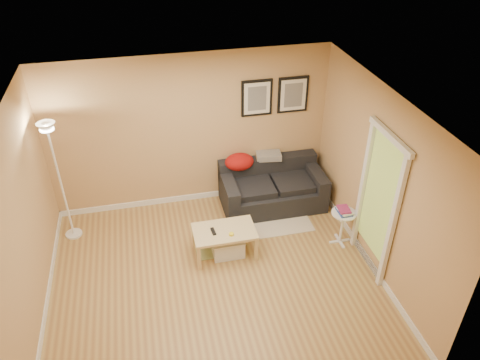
{
  "coord_description": "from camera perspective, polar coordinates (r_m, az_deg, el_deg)",
  "views": [
    {
      "loc": [
        -0.69,
        -4.57,
        4.73
      ],
      "look_at": [
        0.55,
        0.85,
        1.05
      ],
      "focal_mm": 34.48,
      "sensor_mm": 36.0,
      "label": 1
    }
  ],
  "objects": [
    {
      "name": "floor",
      "position": [
        6.61,
        -3.07,
        -12.23
      ],
      "size": [
        4.5,
        4.5,
        0.0
      ],
      "primitive_type": "plane",
      "color": "#AE8C4A",
      "rests_on": "ground"
    },
    {
      "name": "ceiling",
      "position": [
        5.09,
        -3.94,
        8.66
      ],
      "size": [
        4.5,
        4.5,
        0.0
      ],
      "primitive_type": "plane",
      "rotation": [
        3.14,
        0.0,
        0.0
      ],
      "color": "white",
      "rests_on": "wall_back"
    },
    {
      "name": "wall_back",
      "position": [
        7.44,
        -6.15,
        5.86
      ],
      "size": [
        4.5,
        0.0,
        4.5
      ],
      "primitive_type": "plane",
      "rotation": [
        1.57,
        0.0,
        0.0
      ],
      "color": "tan",
      "rests_on": "ground"
    },
    {
      "name": "wall_front",
      "position": [
        4.34,
        1.42,
        -18.72
      ],
      "size": [
        4.5,
        0.0,
        4.5
      ],
      "primitive_type": "plane",
      "rotation": [
        -1.57,
        0.0,
        0.0
      ],
      "color": "tan",
      "rests_on": "ground"
    },
    {
      "name": "wall_left",
      "position": [
        5.92,
        -25.52,
        -5.77
      ],
      "size": [
        0.0,
        4.0,
        4.0
      ],
      "primitive_type": "plane",
      "rotation": [
        1.57,
        0.0,
        1.57
      ],
      "color": "tan",
      "rests_on": "ground"
    },
    {
      "name": "wall_right",
      "position": [
        6.43,
        16.7,
        -0.35
      ],
      "size": [
        0.0,
        4.0,
        4.0
      ],
      "primitive_type": "plane",
      "rotation": [
        1.57,
        0.0,
        -1.57
      ],
      "color": "tan",
      "rests_on": "ground"
    },
    {
      "name": "baseboard_back",
      "position": [
        8.09,
        -5.62,
        -2.04
      ],
      "size": [
        4.5,
        0.02,
        0.1
      ],
      "primitive_type": "cube",
      "color": "white",
      "rests_on": "ground"
    },
    {
      "name": "baseboard_left",
      "position": [
        6.72,
        -22.82,
        -14.09
      ],
      "size": [
        0.02,
        4.0,
        0.1
      ],
      "primitive_type": "cube",
      "color": "white",
      "rests_on": "ground"
    },
    {
      "name": "baseboard_right",
      "position": [
        7.17,
        15.02,
        -8.68
      ],
      "size": [
        0.02,
        4.0,
        0.1
      ],
      "primitive_type": "cube",
      "color": "white",
      "rests_on": "ground"
    },
    {
      "name": "sofa",
      "position": [
        7.75,
        4.07,
        -0.79
      ],
      "size": [
        1.7,
        0.9,
        0.75
      ],
      "primitive_type": null,
      "color": "black",
      "rests_on": "ground"
    },
    {
      "name": "red_throw",
      "position": [
        7.64,
        -0.08,
        2.27
      ],
      "size": [
        0.48,
        0.36,
        0.28
      ],
      "primitive_type": null,
      "color": "#A6140F",
      "rests_on": "sofa"
    },
    {
      "name": "plaid_throw",
      "position": [
        7.8,
        3.54,
        3.02
      ],
      "size": [
        0.45,
        0.32,
        0.1
      ],
      "primitive_type": null,
      "rotation": [
        0.0,
        0.0,
        -0.14
      ],
      "color": "tan",
      "rests_on": "sofa"
    },
    {
      "name": "framed_print_left",
      "position": [
        7.39,
        2.09,
        10.11
      ],
      "size": [
        0.5,
        0.04,
        0.6
      ],
      "primitive_type": null,
      "color": "black",
      "rests_on": "wall_back"
    },
    {
      "name": "framed_print_right",
      "position": [
        7.55,
        6.57,
        10.46
      ],
      "size": [
        0.5,
        0.04,
        0.6
      ],
      "primitive_type": null,
      "color": "black",
      "rests_on": "wall_back"
    },
    {
      "name": "area_rug",
      "position": [
        7.61,
        3.8,
        -4.95
      ],
      "size": [
        1.25,
        0.85,
        0.01
      ],
      "primitive_type": "cube",
      "color": "beige",
      "rests_on": "ground"
    },
    {
      "name": "green_runner",
      "position": [
        7.11,
        -2.66,
        -8.19
      ],
      "size": [
        0.7,
        0.5,
        0.01
      ],
      "primitive_type": "cube",
      "color": "#668C4C",
      "rests_on": "ground"
    },
    {
      "name": "coffee_table",
      "position": [
        6.84,
        -1.92,
        -7.7
      ],
      "size": [
        1.04,
        0.84,
        0.45
      ],
      "primitive_type": null,
      "rotation": [
        0.0,
        0.0,
        0.36
      ],
      "color": "#D5C082",
      "rests_on": "ground"
    },
    {
      "name": "remote_control",
      "position": [
        6.67,
        -3.33,
        -6.36
      ],
      "size": [
        0.07,
        0.16,
        0.02
      ],
      "primitive_type": "cube",
      "rotation": [
        0.0,
        0.0,
        0.1
      ],
      "color": "black",
      "rests_on": "coffee_table"
    },
    {
      "name": "tape_roll",
      "position": [
        6.6,
        -1.08,
        -6.72
      ],
      "size": [
        0.07,
        0.07,
        0.03
      ],
      "primitive_type": "cylinder",
      "color": "yellow",
      "rests_on": "coffee_table"
    },
    {
      "name": "storage_bin",
      "position": [
        6.9,
        -1.52,
        -8.18
      ],
      "size": [
        0.48,
        0.35,
        0.29
      ],
      "primitive_type": null,
      "color": "white",
      "rests_on": "ground"
    },
    {
      "name": "side_table",
      "position": [
        7.17,
        12.47,
        -5.75
      ],
      "size": [
        0.37,
        0.37,
        0.57
      ],
      "primitive_type": null,
      "color": "white",
      "rests_on": "ground"
    },
    {
      "name": "book_stack",
      "position": [
        6.98,
        12.78,
        -3.69
      ],
      "size": [
        0.24,
        0.29,
        0.08
      ],
      "primitive_type": null,
      "rotation": [
        0.0,
        0.0,
        0.28
      ],
      "color": "#2D4888",
      "rests_on": "side_table"
    },
    {
      "name": "floor_lamp",
      "position": [
        7.24,
        -21.22,
        -0.69
      ],
      "size": [
        0.26,
        0.26,
        1.97
      ],
      "primitive_type": null,
      "color": "white",
      "rests_on": "ground"
    },
    {
      "name": "doorway",
      "position": [
        6.45,
        16.52,
        -3.16
      ],
      "size": [
        0.12,
        1.01,
        2.13
      ],
      "primitive_type": null,
      "color": "white",
      "rests_on": "ground"
    }
  ]
}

